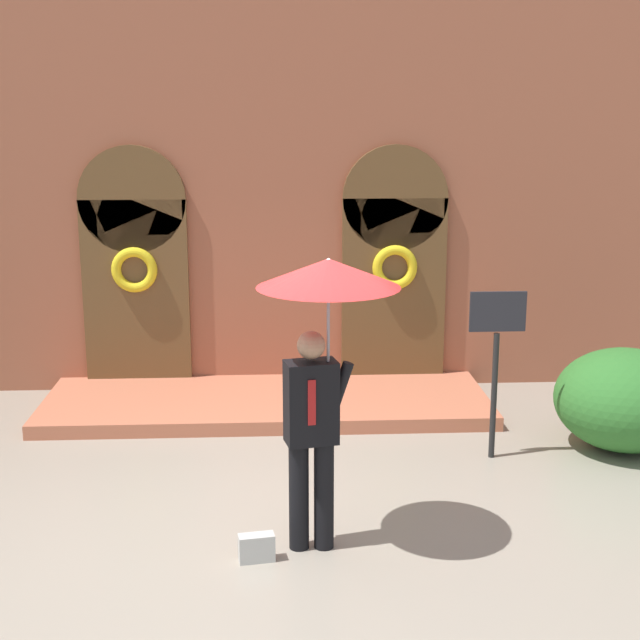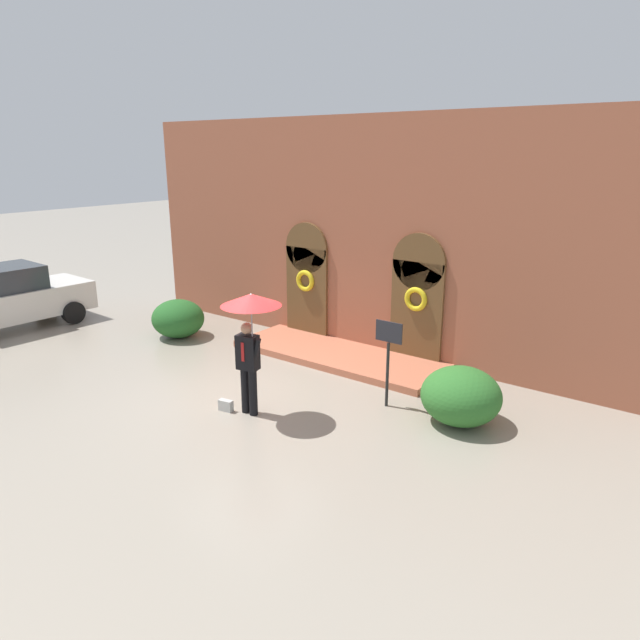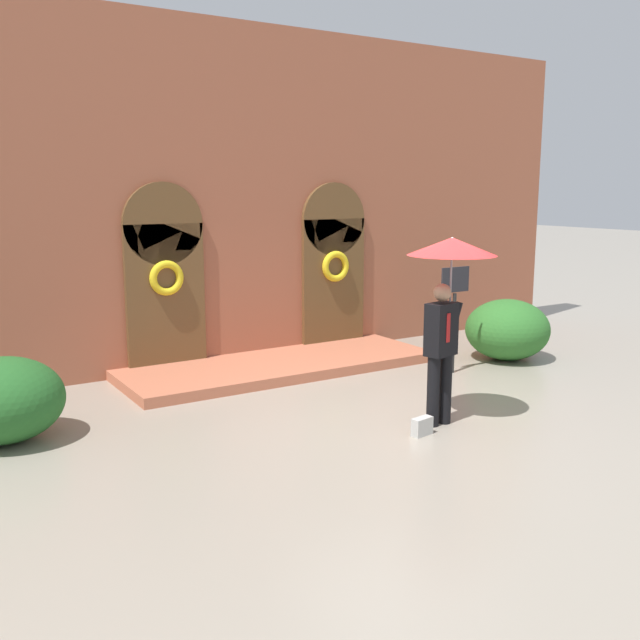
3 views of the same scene
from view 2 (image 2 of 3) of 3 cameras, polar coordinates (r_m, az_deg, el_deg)
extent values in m
plane|color=gray|center=(11.56, -7.03, -8.05)|extent=(80.00, 80.00, 0.00)
cube|color=#9E563D|center=(13.98, 4.61, 8.34)|extent=(14.00, 0.50, 5.60)
cube|color=brown|center=(14.96, -1.32, 2.68)|extent=(1.30, 0.08, 2.40)
cylinder|color=brown|center=(14.71, -1.35, 7.22)|extent=(1.30, 0.08, 1.30)
cube|color=brown|center=(13.29, 9.62, 0.66)|extent=(1.30, 0.08, 2.40)
cylinder|color=brown|center=(13.02, 9.87, 5.75)|extent=(1.30, 0.08, 1.30)
torus|color=yellow|center=(14.82, -1.50, 3.94)|extent=(0.56, 0.12, 0.56)
torus|color=yellow|center=(13.14, 9.55, 2.06)|extent=(0.56, 0.12, 0.56)
cube|color=#B56346|center=(13.71, 1.77, -3.53)|extent=(5.20, 1.80, 0.16)
cylinder|color=black|center=(10.94, -7.48, -6.95)|extent=(0.16, 0.16, 0.90)
cylinder|color=black|center=(10.81, -6.71, -7.22)|extent=(0.16, 0.16, 0.90)
cube|color=black|center=(10.59, -7.25, -3.21)|extent=(0.44, 0.32, 0.66)
cube|color=#A51919|center=(10.49, -7.75, -3.20)|extent=(0.06, 0.02, 0.36)
sphere|color=#A87A5B|center=(10.44, -7.34, -0.84)|extent=(0.22, 0.22, 0.22)
cylinder|color=black|center=(10.41, -6.39, -2.95)|extent=(0.22, 0.09, 0.46)
cylinder|color=gray|center=(10.37, -6.80, -1.18)|extent=(0.02, 0.02, 0.98)
cone|color=red|center=(10.20, -6.92, 2.03)|extent=(1.10, 1.10, 0.22)
cone|color=white|center=(10.20, -6.92, 2.11)|extent=(0.61, 0.61, 0.20)
cube|color=#B7B7B2|center=(11.17, -9.40, -8.43)|extent=(0.30, 0.16, 0.22)
cylinder|color=black|center=(11.09, 6.75, -5.47)|extent=(0.06, 0.06, 1.30)
cube|color=#232328|center=(10.80, 6.91, -1.19)|extent=(0.56, 0.03, 0.40)
ellipsoid|color=#235B23|center=(15.62, -14.01, 0.15)|extent=(1.40, 1.36, 1.01)
ellipsoid|color=#2D6B28|center=(10.72, 13.91, -7.38)|extent=(1.46, 1.43, 1.06)
cube|color=silver|center=(18.07, -28.45, 1.52)|extent=(1.98, 4.18, 0.80)
cylinder|color=black|center=(19.44, -25.92, 1.59)|extent=(0.25, 0.65, 0.64)
cylinder|color=black|center=(17.86, -23.43, 0.69)|extent=(0.25, 0.65, 0.64)
camera|label=1|loc=(7.41, -47.90, 0.45)|focal=50.00mm
camera|label=3|loc=(13.00, -49.95, 2.53)|focal=40.00mm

